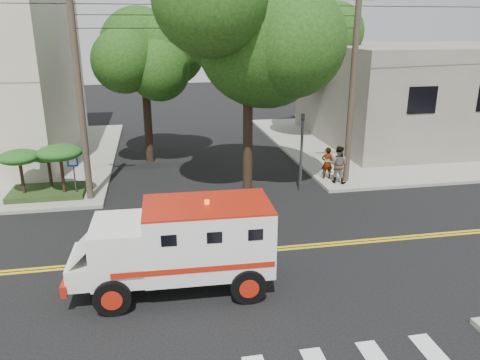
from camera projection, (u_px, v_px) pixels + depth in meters
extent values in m
plane|color=black|center=(243.00, 252.00, 15.84)|extent=(100.00, 100.00, 0.00)
cube|color=gray|center=(404.00, 141.00, 30.80)|extent=(17.00, 17.00, 0.15)
cube|color=slate|center=(427.00, 92.00, 30.56)|extent=(14.00, 12.00, 6.00)
cylinder|color=#382D23|center=(80.00, 98.00, 19.04)|extent=(0.28, 0.28, 9.00)
cylinder|color=#382D23|center=(352.00, 90.00, 21.32)|extent=(0.28, 0.28, 9.00)
cylinder|color=black|center=(248.00, 114.00, 21.07)|extent=(0.44, 0.44, 7.00)
sphere|color=#11380F|center=(248.00, 33.00, 19.97)|extent=(5.32, 5.32, 5.32)
sphere|color=#11380F|center=(279.00, 19.00, 19.29)|extent=(4.56, 4.56, 4.56)
cylinder|color=black|center=(147.00, 112.00, 25.63)|extent=(0.44, 0.44, 5.60)
sphere|color=#11380F|center=(144.00, 59.00, 24.75)|extent=(3.92, 3.92, 3.92)
sphere|color=#11380F|center=(160.00, 52.00, 24.24)|extent=(3.36, 3.36, 3.36)
cylinder|color=black|center=(321.00, 93.00, 31.33)|extent=(0.44, 0.44, 5.95)
sphere|color=#11380F|center=(324.00, 47.00, 30.40)|extent=(4.20, 4.20, 4.20)
sphere|color=#11380F|center=(341.00, 40.00, 29.86)|extent=(3.60, 3.60, 3.60)
cylinder|color=#3F3F42|center=(301.00, 153.00, 21.17)|extent=(0.12, 0.12, 3.60)
imported|color=#3F3F42|center=(303.00, 124.00, 20.75)|extent=(0.15, 0.18, 0.90)
cylinder|color=#3F3F42|center=(75.00, 179.00, 20.22)|extent=(0.06, 0.06, 2.00)
cube|color=#0C33A5|center=(73.00, 161.00, 19.91)|extent=(0.45, 0.03, 0.45)
cube|color=#1E3314|center=(48.00, 192.00, 20.78)|extent=(3.20, 2.00, 0.24)
cylinder|color=black|center=(22.00, 176.00, 20.06)|extent=(0.14, 0.14, 1.52)
ellipsoid|color=#1E4314|center=(19.00, 157.00, 19.79)|extent=(1.73, 1.73, 0.60)
cylinder|color=black|center=(50.00, 172.00, 20.91)|extent=(0.14, 0.14, 1.36)
ellipsoid|color=#1E4314|center=(48.00, 155.00, 20.67)|extent=(1.55, 1.55, 0.54)
cylinder|color=black|center=(62.00, 174.00, 20.15)|extent=(0.14, 0.14, 1.68)
ellipsoid|color=#1E4314|center=(60.00, 152.00, 19.85)|extent=(1.91, 1.91, 0.66)
cube|color=silver|center=(208.00, 237.00, 13.29)|extent=(3.60, 2.19, 1.91)
cube|color=silver|center=(120.00, 249.00, 12.98)|extent=(1.51, 2.04, 1.54)
cube|color=black|center=(92.00, 237.00, 12.75)|extent=(0.10, 1.54, 0.64)
cube|color=silver|center=(86.00, 266.00, 12.98)|extent=(0.87, 1.84, 0.64)
cube|color=#AA1C0D|center=(70.00, 274.00, 12.98)|extent=(0.22, 1.96, 0.32)
cube|color=#AA1C0D|center=(207.00, 205.00, 12.98)|extent=(3.60, 2.19, 0.05)
cylinder|color=black|center=(112.00, 298.00, 12.29)|extent=(1.01, 0.32, 1.00)
cylinder|color=black|center=(119.00, 261.00, 14.19)|extent=(1.01, 0.32, 1.00)
cylinder|color=black|center=(248.00, 286.00, 12.83)|extent=(1.01, 0.32, 1.00)
cylinder|color=black|center=(237.00, 252.00, 14.74)|extent=(1.01, 0.32, 1.00)
imported|color=gray|center=(327.00, 163.00, 22.76)|extent=(0.59, 0.41, 1.58)
imported|color=gray|center=(338.00, 164.00, 22.14)|extent=(1.10, 1.05, 1.79)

